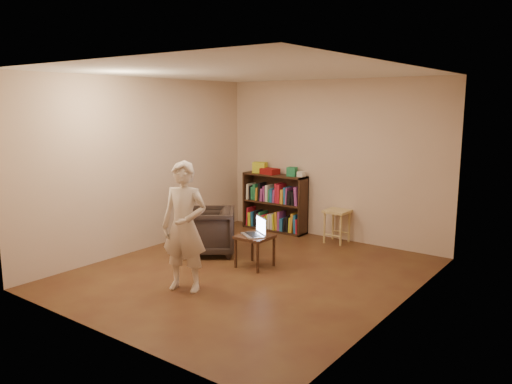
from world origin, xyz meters
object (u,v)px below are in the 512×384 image
Objects in this scene: stool at (337,216)px; side_table at (255,241)px; laptop at (256,231)px; bookshelf at (275,206)px; person at (184,227)px; armchair at (208,231)px.

side_table is (-0.32, -1.77, -0.06)m from stool.
side_table is 0.14m from laptop.
laptop reaches higher than stool.
stool is at bearing 111.69° from laptop.
person is (0.77, -3.01, 0.34)m from bookshelf.
side_table is at bearing 46.75° from armchair.
person is at bearing -97.81° from side_table.
stool is 0.34× the size of person.
bookshelf is 2.71× the size of side_table.
laptop is 1.23m from person.
laptop is at bearing 62.55° from person.
person is (0.76, -1.26, 0.43)m from armchair.
armchair is at bearing -126.42° from stool.
bookshelf is at bearing 177.08° from stool.
armchair is (-1.25, -1.69, -0.09)m from stool.
person is (-0.48, -2.95, 0.35)m from stool.
armchair is 0.95m from laptop.
stool is at bearing 105.27° from armchair.
bookshelf is 3.12m from person.
armchair is (0.01, -1.75, -0.10)m from bookshelf.
bookshelf is at bearing 141.91° from armchair.
person is at bearing -7.07° from armchair.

